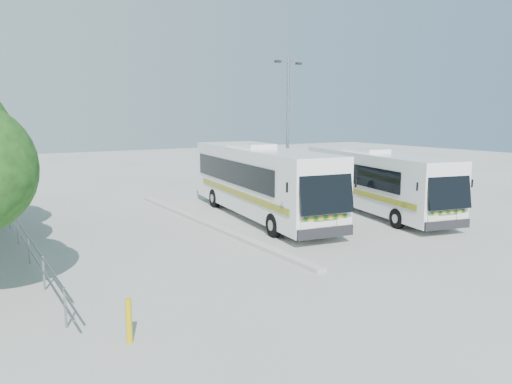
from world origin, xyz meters
TOP-DOWN VIEW (x-y plane):
  - ground at (0.00, 0.00)m, footprint 100.00×100.00m
  - kerb_divider at (-2.30, 2.00)m, footprint 0.40×16.00m
  - railing at (-10.00, 4.00)m, footprint 0.06×22.00m
  - coach_main at (0.66, 2.39)m, footprint 4.02×12.34m
  - coach_adjacent at (6.24, 0.35)m, footprint 4.46×11.22m
  - lamppost at (3.61, 4.27)m, footprint 1.93×0.54m
  - bollard at (-8.97, -7.53)m, footprint 0.16×0.16m

SIDE VIEW (x-z plane):
  - ground at x=0.00m, z-range 0.00..0.00m
  - kerb_divider at x=-2.30m, z-range 0.00..0.15m
  - bollard at x=-8.97m, z-range 0.00..1.01m
  - railing at x=-10.00m, z-range 0.24..1.24m
  - coach_adjacent at x=6.24m, z-range 0.15..3.20m
  - coach_main at x=0.66m, z-range 0.16..3.53m
  - lamppost at x=3.61m, z-range 0.41..8.32m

